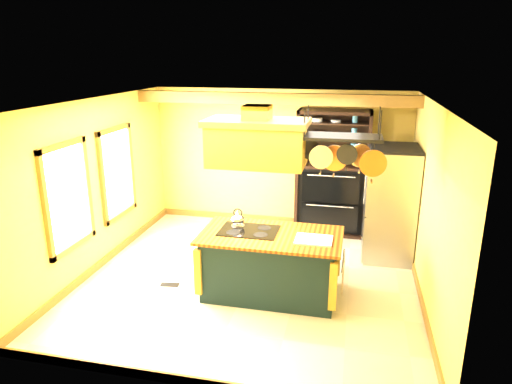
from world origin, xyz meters
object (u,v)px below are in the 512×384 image
at_px(range_hood, 257,141).
at_px(refrigerator, 390,205).
at_px(pot_rack, 342,147).
at_px(kitchen_island, 271,264).
at_px(hutch, 332,187).

bearing_deg(range_hood, refrigerator, 41.76).
xyz_separation_m(range_hood, pot_rack, (1.11, 0.00, -0.03)).
bearing_deg(pot_rack, kitchen_island, 179.96).
bearing_deg(kitchen_island, pot_rack, 0.26).
xyz_separation_m(kitchen_island, pot_rack, (0.92, -0.00, 1.73)).
xyz_separation_m(pot_rack, refrigerator, (0.79, 1.70, -1.29)).
bearing_deg(kitchen_island, range_hood, -179.49).
distance_m(range_hood, hutch, 3.08).
xyz_separation_m(range_hood, hutch, (0.88, 2.64, -1.33)).
xyz_separation_m(pot_rack, hutch, (-0.23, 2.64, -1.29)).
distance_m(kitchen_island, hutch, 2.76).
bearing_deg(pot_rack, range_hood, 180.00).
distance_m(range_hood, pot_rack, 1.11).
distance_m(refrigerator, hutch, 1.38).
relative_size(range_hood, pot_rack, 1.22).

